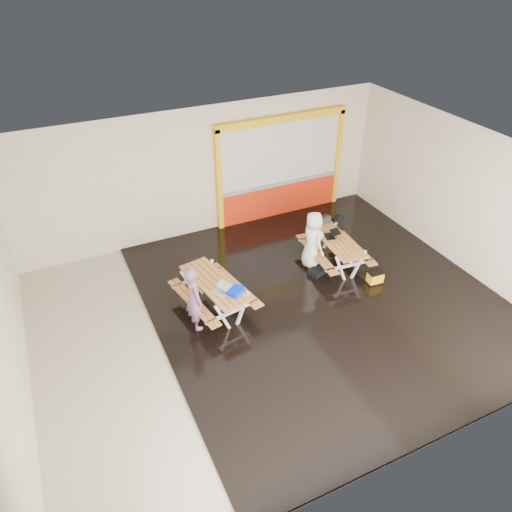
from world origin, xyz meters
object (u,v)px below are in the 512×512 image
picnic_table_right (335,245)px  person_left (194,298)px  backpack (338,223)px  toolbox (324,220)px  picnic_table_left (214,289)px  person_right (313,240)px  laptop_right (332,235)px  dark_case (317,271)px  fluke_bag (375,278)px  blue_pouch (236,291)px  laptop_left (221,290)px

picnic_table_right → person_left: 3.98m
backpack → toolbox: bearing=167.5°
picnic_table_left → toolbox: bearing=18.5°
person_right → laptop_right: size_ratio=3.44×
picnic_table_left → dark_case: bearing=2.8°
dark_case → fluke_bag: (1.04, -0.90, 0.08)m
picnic_table_left → backpack: (3.88, 1.09, 0.10)m
person_right → picnic_table_left: bearing=100.2°
picnic_table_left → person_right: 2.83m
person_left → person_right: person_left is taller
laptop_right → blue_pouch: bearing=-160.7°
picnic_table_right → laptop_left: size_ratio=4.27×
person_left → person_right: bearing=-76.5°
person_right → toolbox: (0.72, 0.66, 0.05)m
blue_pouch → toolbox: (3.21, 1.72, 0.02)m
laptop_right → laptop_left: bearing=-164.7°
laptop_left → dark_case: size_ratio=1.18×
picnic_table_left → picnic_table_right: (3.35, 0.35, -0.01)m
fluke_bag → toolbox: bearing=98.0°
blue_pouch → fluke_bag: (3.48, -0.22, -0.62)m
laptop_right → toolbox: size_ratio=1.13×
dark_case → laptop_right: bearing=33.1°
picnic_table_left → backpack: bearing=15.6°
person_left → laptop_right: size_ratio=3.45×
laptop_right → blue_pouch: (-3.03, -1.06, 0.01)m
picnic_table_left → toolbox: size_ratio=5.53×
laptop_left → toolbox: size_ratio=1.21×
picnic_table_right → laptop_right: laptop_right is taller
toolbox → backpack: size_ratio=0.80×
laptop_left → dark_case: 2.85m
dark_case → laptop_left: bearing=-169.2°
picnic_table_right → laptop_left: 3.42m
picnic_table_left → toolbox: toolbox is taller
laptop_left → fluke_bag: size_ratio=1.20×
picnic_table_right → laptop_left: laptop_left is taller
person_right → fluke_bag: size_ratio=3.86×
blue_pouch → dark_case: bearing=15.6°
picnic_table_right → person_right: bearing=164.0°
person_right → laptop_left: 2.91m
laptop_left → person_right: bearing=18.1°
picnic_table_left → fluke_bag: (3.77, -0.77, -0.38)m
picnic_table_right → person_left: (-3.91, -0.72, 0.22)m
toolbox → fluke_bag: size_ratio=0.99×
laptop_right → toolbox: toolbox is taller
person_left → backpack: (4.45, 1.45, -0.12)m
picnic_table_left → blue_pouch: bearing=-62.9°
person_right → blue_pouch: size_ratio=4.25×
picnic_table_right → fluke_bag: (0.42, -1.12, -0.37)m
picnic_table_left → blue_pouch: (0.28, -0.55, 0.23)m
person_right → laptop_left: (-2.76, -0.90, 0.03)m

